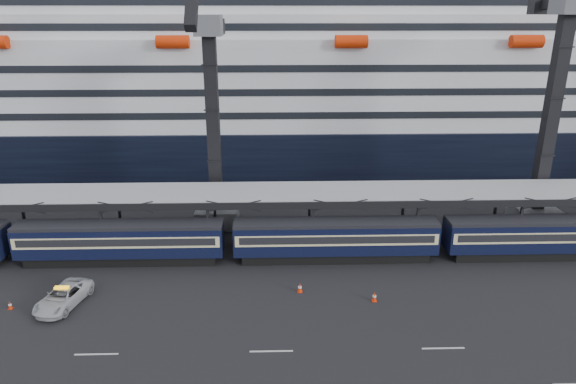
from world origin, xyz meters
name	(u,v)px	position (x,y,z in m)	size (l,w,h in m)	color
ground	(453,316)	(0.00, 0.00, 0.00)	(260.00, 260.00, 0.00)	black
train	(371,237)	(-4.65, 10.00, 2.20)	(133.05, 3.00, 4.05)	black
canopy	(412,192)	(0.00, 14.00, 5.25)	(130.00, 6.25, 5.53)	#9DA0A5
cruise_ship	(355,81)	(-1.08, 45.99, 12.34)	(214.09, 28.84, 34.00)	black
crane_dark_near	(212,118)	(-20.00, 18.59, 11.93)	(4.50, 17.75, 35.08)	#494A50
crane_dark_mid	(555,104)	(15.00, 17.59, 13.36)	(4.50, 18.24, 39.64)	#494A50
pickup_truck	(63,297)	(-30.60, 2.40, 0.76)	(2.53, 5.49, 1.53)	#AFB1B6
traffic_cone_b	(10,305)	(-34.66, 2.01, 0.33)	(0.34, 0.34, 0.67)	red
traffic_cone_c	(300,287)	(-11.63, 3.97, 0.41)	(0.42, 0.42, 0.84)	red
traffic_cone_d	(374,296)	(-5.65, 2.37, 0.41)	(0.41, 0.41, 0.83)	red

